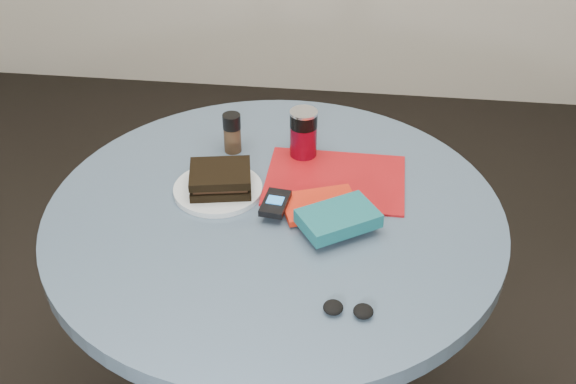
# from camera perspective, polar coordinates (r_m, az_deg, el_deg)

# --- Properties ---
(table) EXTENTS (1.00, 1.00, 0.75)m
(table) POSITION_cam_1_polar(r_m,az_deg,el_deg) (1.67, -1.02, -5.87)
(table) COLOR black
(table) RESTS_ON ground
(plate) EXTENTS (0.26, 0.26, 0.01)m
(plate) POSITION_cam_1_polar(r_m,az_deg,el_deg) (1.63, -5.55, 0.20)
(plate) COLOR silver
(plate) RESTS_ON table
(sandwich) EXTENTS (0.15, 0.14, 0.05)m
(sandwich) POSITION_cam_1_polar(r_m,az_deg,el_deg) (1.61, -5.36, 1.04)
(sandwich) COLOR black
(sandwich) RESTS_ON plate
(soda_can) EXTENTS (0.07, 0.07, 0.12)m
(soda_can) POSITION_cam_1_polar(r_m,az_deg,el_deg) (1.72, 1.23, 4.61)
(soda_can) COLOR #630417
(soda_can) RESTS_ON table
(pepper_grinder) EXTENTS (0.05, 0.05, 0.10)m
(pepper_grinder) POSITION_cam_1_polar(r_m,az_deg,el_deg) (1.75, -4.43, 4.70)
(pepper_grinder) COLOR #3F2C1B
(pepper_grinder) RESTS_ON table
(magazine) EXTENTS (0.32, 0.24, 0.01)m
(magazine) POSITION_cam_1_polar(r_m,az_deg,el_deg) (1.66, 3.74, 0.94)
(magazine) COLOR maroon
(magazine) RESTS_ON table
(red_book) EXTENTS (0.19, 0.16, 0.01)m
(red_book) POSITION_cam_1_polar(r_m,az_deg,el_deg) (1.57, 2.54, -1.02)
(red_book) COLOR red
(red_book) RESTS_ON magazine
(novel) EXTENTS (0.19, 0.17, 0.03)m
(novel) POSITION_cam_1_polar(r_m,az_deg,el_deg) (1.49, 3.99, -2.09)
(novel) COLOR #13545C
(novel) RESTS_ON red_book
(mp3_player) EXTENTS (0.06, 0.10, 0.02)m
(mp3_player) POSITION_cam_1_polar(r_m,az_deg,el_deg) (1.55, -1.01, -0.88)
(mp3_player) COLOR black
(mp3_player) RESTS_ON red_book
(headphones) EXTENTS (0.09, 0.04, 0.02)m
(headphones) POSITION_cam_1_polar(r_m,az_deg,el_deg) (1.33, 4.77, -9.23)
(headphones) COLOR black
(headphones) RESTS_ON table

